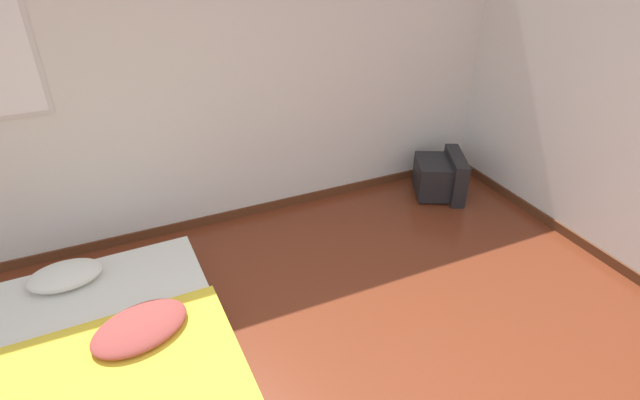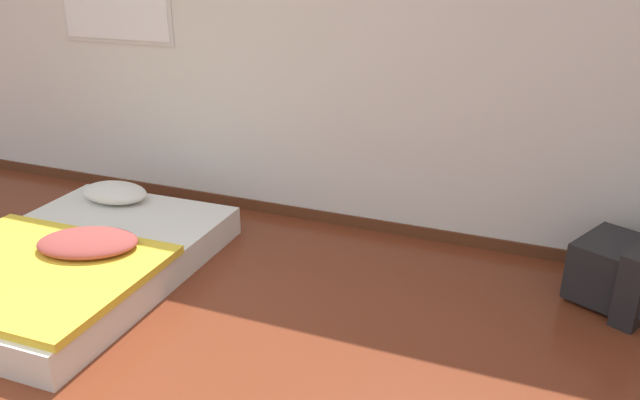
% 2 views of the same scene
% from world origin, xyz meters
% --- Properties ---
extents(wall_back, '(8.26, 0.08, 2.60)m').
position_xyz_m(wall_back, '(-0.02, 2.83, 1.29)').
color(wall_back, silver).
rests_on(wall_back, ground_plane).
extents(mattress_bed, '(1.45, 1.98, 0.35)m').
position_xyz_m(mattress_bed, '(-0.93, 1.37, 0.13)').
color(mattress_bed, silver).
rests_on(mattress_bed, ground_plane).
extents(crt_tv, '(0.64, 0.67, 0.44)m').
position_xyz_m(crt_tv, '(2.33, 2.36, 0.21)').
color(crt_tv, black).
rests_on(crt_tv, ground_plane).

